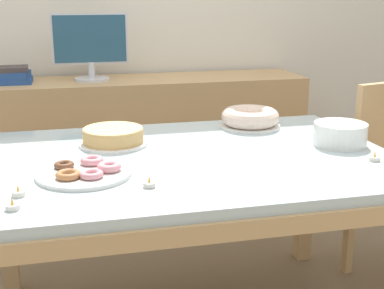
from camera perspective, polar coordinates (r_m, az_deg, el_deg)
dining_table at (r=2.02m, az=-0.54°, el=-3.51°), size 1.57×1.08×0.75m
sideboard at (r=3.25m, az=-5.39°, el=-0.46°), size 1.94×0.44×0.85m
computer_monitor at (r=3.11m, az=-10.79°, el=10.17°), size 0.42×0.20×0.38m
book_stack at (r=3.14m, az=-18.75°, el=6.98°), size 0.23×0.18×0.09m
cake_chocolate_round at (r=2.15m, az=-8.41°, el=0.82°), size 0.27×0.27×0.07m
cake_golden_bundt at (r=2.42m, az=6.21°, el=2.82°), size 0.27×0.27×0.09m
pastry_platter at (r=1.81m, az=-11.31°, el=-2.86°), size 0.32×0.32×0.04m
plate_stack at (r=2.21m, az=15.47°, el=1.10°), size 0.21×0.21×0.09m
tealight_near_front at (r=2.04m, az=18.89°, el=-1.39°), size 0.04×0.04×0.04m
tealight_left_edge at (r=2.44m, az=13.69°, el=1.78°), size 0.04×0.04×0.04m
tealight_right_edge at (r=1.69m, az=-18.03°, el=-4.93°), size 0.04×0.04×0.04m
tealight_centre at (r=1.68m, az=-4.57°, el=-4.22°), size 0.04×0.04×0.04m
tealight_near_cakes at (r=1.59m, az=-18.60°, el=-6.27°), size 0.04×0.04×0.04m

